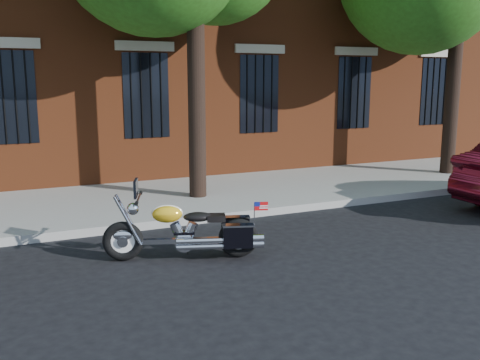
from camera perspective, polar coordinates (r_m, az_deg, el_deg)
name	(u,v)px	position (r m, az deg, el deg)	size (l,w,h in m)	color
ground	(230,243)	(8.65, -1.05, -6.78)	(120.00, 120.00, 0.00)	black
curb	(201,219)	(9.86, -4.22, -4.14)	(40.00, 0.16, 0.15)	gray
sidewalk	(171,198)	(11.59, -7.42, -1.92)	(40.00, 3.60, 0.15)	gray
motorcycle	(189,232)	(7.85, -5.42, -5.59)	(2.19, 1.17, 1.19)	black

